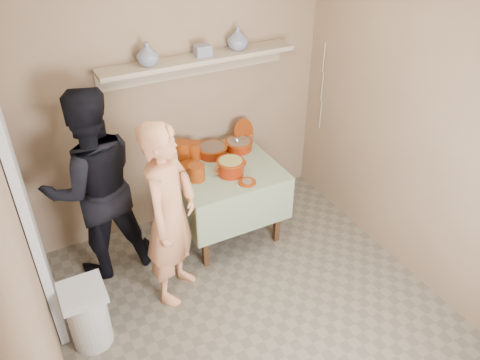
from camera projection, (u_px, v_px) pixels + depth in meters
ground at (266, 329)px, 3.76m from camera, size 3.50×3.50×0.00m
tile_panel at (28, 218)px, 3.35m from camera, size 0.06×0.70×2.00m
plate_stack_a at (182, 151)px, 4.42m from camera, size 0.15×0.15×0.20m
plate_stack_b at (193, 151)px, 4.46m from camera, size 0.14×0.14×0.17m
bowl_stack at (197, 172)px, 4.16m from camera, size 0.15×0.15×0.15m
empty_bowl at (189, 167)px, 4.33m from camera, size 0.19×0.19×0.06m
propped_lid at (244, 132)px, 4.71m from camera, size 0.28×0.19×0.26m
vase_right at (238, 38)px, 4.19m from camera, size 0.23×0.23×0.20m
vase_left at (147, 54)px, 3.85m from camera, size 0.26×0.26×0.19m
ceramic_box at (203, 51)px, 4.06m from camera, size 0.14×0.10×0.10m
person_cook at (170, 215)px, 3.68m from camera, size 0.69×0.70×1.63m
person_helper at (94, 186)px, 3.91m from camera, size 0.87×0.69×1.75m
room_shell at (275, 156)px, 2.87m from camera, size 3.04×3.54×2.62m
serving_table at (224, 177)px, 4.45m from camera, size 0.97×0.97×0.76m
cazuela_meat_a at (212, 150)px, 4.53m from camera, size 0.30×0.30×0.10m
cazuela_meat_b at (239, 144)px, 4.62m from camera, size 0.28×0.28×0.10m
ladle at (237, 140)px, 4.58m from camera, size 0.08×0.26×0.19m
cazuela_rice at (231, 166)px, 4.23m from camera, size 0.33×0.25×0.14m
front_plate at (247, 182)px, 4.15m from camera, size 0.16×0.16×0.03m
wall_shelf at (198, 61)px, 4.14m from camera, size 1.80×0.25×0.21m
trash_bin at (88, 315)px, 3.52m from camera, size 0.32×0.32×0.56m
electrical_cord at (322, 87)px, 4.73m from camera, size 0.01×0.05×0.90m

